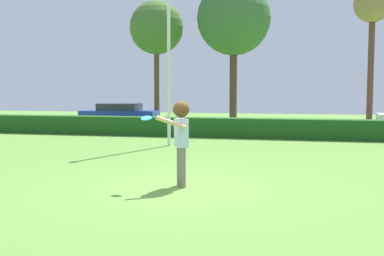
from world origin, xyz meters
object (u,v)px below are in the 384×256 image
parked_car_blue (120,113)px  frisbee (146,118)px  oak_tree (156,28)px  maple_tree (234,19)px  birch_tree (373,9)px  person (181,132)px  lamppost (169,36)px

parked_car_blue → frisbee: bearing=-66.4°
frisbee → oak_tree: bearing=106.5°
frisbee → maple_tree: maple_tree is taller
frisbee → birch_tree: (6.53, 16.17, 4.60)m
person → lamppost: bearing=107.7°
person → lamppost: (-2.18, 6.83, 2.75)m
parked_car_blue → maple_tree: 8.13m
oak_tree → maple_tree: (4.26, 0.47, 0.43)m
lamppost → birch_tree: bearing=48.6°
parked_car_blue → birch_tree: (13.22, 0.82, 5.36)m
lamppost → oak_tree: 9.81m
lamppost → oak_tree: size_ratio=1.03×
parked_car_blue → oak_tree: (1.91, 0.84, 4.72)m
person → oak_tree: bearing=108.9°
parked_car_blue → maple_tree: (6.16, 1.31, 5.15)m
maple_tree → oak_tree: bearing=-173.8°
person → frisbee: person is taller
oak_tree → birch_tree: (11.32, -0.03, 0.64)m
oak_tree → lamppost: bearing=-70.2°
person → parked_car_blue: 16.82m
oak_tree → parked_car_blue: bearing=-156.1°
lamppost → birch_tree: birch_tree is taller
frisbee → oak_tree: oak_tree is taller
lamppost → maple_tree: maple_tree is taller
frisbee → lamppost: (-1.51, 7.07, 2.46)m
frisbee → birch_tree: bearing=68.0°
frisbee → maple_tree: bearing=91.8°
frisbee → parked_car_blue: size_ratio=0.05×
person → birch_tree: birch_tree is taller
lamppost → birch_tree: (8.04, 9.10, 2.15)m
person → parked_car_blue: (-7.36, 15.11, -0.46)m
lamppost → oak_tree: (-3.28, 9.13, 1.51)m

